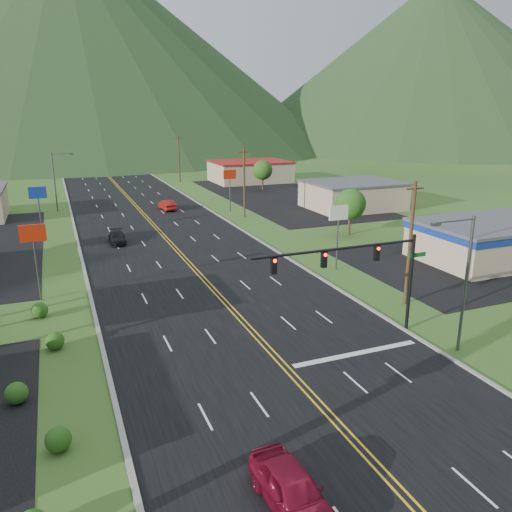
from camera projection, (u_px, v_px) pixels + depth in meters
name	position (u px, v px, depth m)	size (l,w,h in m)	color
ground	(415.00, 508.00, 19.73)	(500.00, 500.00, 0.00)	#2F501C
road	(415.00, 508.00, 19.73)	(20.00, 460.00, 0.04)	black
traffic_signal	(363.00, 264.00, 33.01)	(13.10, 0.43, 7.00)	black
streetlight_east	(463.00, 276.00, 31.18)	(3.28, 0.25, 9.00)	#59595E
streetlight_west	(56.00, 178.00, 76.41)	(3.28, 0.25, 9.00)	#59595E
building_east_near	(493.00, 238.00, 52.10)	(15.40, 10.40, 4.10)	tan
building_east_mid	(353.00, 195.00, 79.55)	(14.40, 11.40, 4.30)	tan
building_east_far	(250.00, 171.00, 109.25)	(16.40, 12.40, 4.50)	tan
pole_sign_west_a	(34.00, 241.00, 40.00)	(2.00, 0.18, 6.40)	#59595E
pole_sign_west_b	(38.00, 198.00, 59.59)	(2.00, 0.18, 6.40)	#59595E
pole_sign_east_a	(338.00, 219.00, 47.89)	(2.00, 0.18, 6.40)	#59595E
pole_sign_east_b	(230.00, 179.00, 76.38)	(2.00, 0.18, 6.40)	#59595E
tree_east_a	(350.00, 204.00, 62.13)	(3.84, 3.84, 5.82)	#382314
tree_east_b	(263.00, 170.00, 97.39)	(3.84, 3.84, 5.82)	#382314
utility_pole_a	(410.00, 243.00, 39.15)	(1.60, 0.28, 10.00)	#382314
utility_pole_b	(244.00, 182.00, 72.09)	(1.60, 0.28, 10.00)	#382314
utility_pole_c	(179.00, 158.00, 107.70)	(1.60, 0.28, 10.00)	#382314
utility_pole_d	(146.00, 146.00, 143.31)	(1.60, 0.28, 10.00)	#382314
mountain_n	(71.00, 40.00, 203.64)	(220.00, 220.00, 85.00)	#1E3518
mountain_ne	(432.00, 63.00, 219.71)	(180.00, 180.00, 70.00)	#1E3518
car_red_near	(293.00, 491.00, 19.46)	(2.02, 5.01, 1.71)	maroon
car_dark_mid	(117.00, 238.00, 58.82)	(1.83, 4.50, 1.30)	black
car_red_far	(167.00, 205.00, 78.40)	(1.68, 4.81, 1.58)	#9F1611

